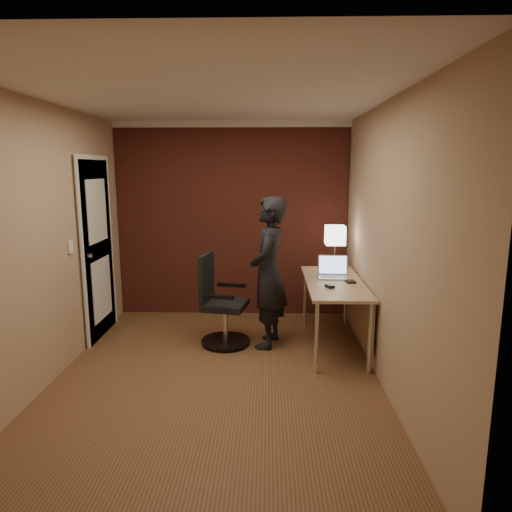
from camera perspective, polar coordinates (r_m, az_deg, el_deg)
name	(u,v)px	position (r m, az deg, el deg)	size (l,w,h in m)	color
room	(207,214)	(5.56, -6.17, 5.19)	(4.00, 4.00, 4.00)	brown
desk	(341,293)	(5.00, 10.53, -4.53)	(0.60, 1.50, 0.73)	tan
desk_lamp	(335,236)	(5.37, 9.86, 2.50)	(0.22, 0.22, 0.54)	silver
laptop	(333,271)	(5.13, 9.60, -1.88)	(0.34, 0.28, 0.23)	silver
mouse	(330,286)	(4.67, 9.20, -3.73)	(0.06, 0.10, 0.03)	black
wallet	(351,282)	(4.92, 11.75, -3.16)	(0.09, 0.11, 0.02)	black
office_chair	(220,306)	(5.03, -4.55, -6.24)	(0.54, 0.60, 0.99)	black
person	(269,273)	(4.89, 1.58, -2.11)	(0.59, 0.39, 1.63)	black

